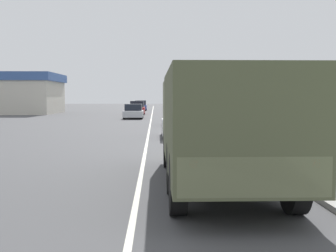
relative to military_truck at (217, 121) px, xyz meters
name	(u,v)px	position (x,y,z in m)	size (l,w,h in m)	color
ground_plane	(151,121)	(-1.83, 26.55, -1.53)	(180.00, 180.00, 0.00)	#4C4C4F
lane_centre_stripe	(151,121)	(-1.83, 26.55, -1.53)	(0.12, 120.00, 0.00)	silver
sidewalk_right	(203,120)	(2.67, 26.55, -1.47)	(1.80, 120.00, 0.12)	beige
grass_strip_right	(253,121)	(7.07, 26.55, -1.52)	(7.00, 120.00, 0.02)	#56843D
military_truck	(217,121)	(0.00, 0.00, 0.00)	(2.39, 7.70, 2.62)	#606647
car_nearest_ahead	(179,123)	(-0.18, 12.09, -0.80)	(1.80, 3.94, 1.64)	silver
car_second_ahead	(176,117)	(0.12, 21.21, -0.89)	(1.85, 4.19, 1.40)	#B7BABF
car_third_ahead	(134,112)	(-3.54, 30.99, -0.89)	(1.84, 4.11, 1.40)	#B7BABF
car_fourth_ahead	(137,108)	(-3.57, 40.12, -0.81)	(1.77, 4.71, 1.60)	maroon
car_farthest_ahead	(141,106)	(-3.68, 55.03, -0.84)	(1.82, 3.98, 1.54)	navy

